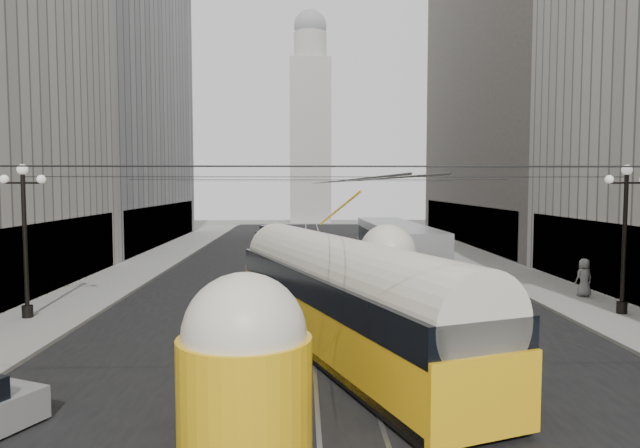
{
  "coord_description": "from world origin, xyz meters",
  "views": [
    {
      "loc": [
        -1.1,
        -5.77,
        5.69
      ],
      "look_at": [
        -0.43,
        16.86,
        4.11
      ],
      "focal_mm": 32.0,
      "sensor_mm": 36.0,
      "label": 1
    }
  ],
  "objects": [
    {
      "name": "pedestrian_sidewalk_right",
      "position": [
        12.76,
        21.66,
        1.09
      ],
      "size": [
        1.03,
        0.76,
        1.89
      ],
      "primitive_type": "imported",
      "rotation": [
        0.0,
        0.0,
        3.37
      ],
      "color": "slate",
      "rests_on": "sidewalk_right"
    },
    {
      "name": "sidewalk_left",
      "position": [
        -12.0,
        36.0,
        0.07
      ],
      "size": [
        4.0,
        72.0,
        0.15
      ],
      "primitive_type": "cube",
      "color": "gray",
      "rests_on": "ground"
    },
    {
      "name": "lamppost_right_mid",
      "position": [
        12.6,
        18.0,
        3.74
      ],
      "size": [
        1.86,
        0.44,
        6.37
      ],
      "color": "black",
      "rests_on": "sidewalk_right"
    },
    {
      "name": "distant_tower",
      "position": [
        0.0,
        80.0,
        14.97
      ],
      "size": [
        6.0,
        6.0,
        31.36
      ],
      "color": "#B2AFA8",
      "rests_on": "ground"
    },
    {
      "name": "catenary",
      "position": [
        0.12,
        31.49,
        5.88
      ],
      "size": [
        25.0,
        72.0,
        0.23
      ],
      "color": "black",
      "rests_on": "ground"
    },
    {
      "name": "rail_right",
      "position": [
        0.75,
        32.5,
        0.0
      ],
      "size": [
        0.12,
        85.0,
        0.04
      ],
      "primitive_type": "cube",
      "color": "gray",
      "rests_on": "ground"
    },
    {
      "name": "rail_left",
      "position": [
        -0.75,
        32.5,
        0.0
      ],
      "size": [
        0.12,
        85.0,
        0.04
      ],
      "primitive_type": "cube",
      "color": "gray",
      "rests_on": "ground"
    },
    {
      "name": "building_left_far",
      "position": [
        -19.99,
        48.0,
        14.31
      ],
      "size": [
        12.6,
        28.6,
        28.6
      ],
      "color": "#999999",
      "rests_on": "ground"
    },
    {
      "name": "streetcar",
      "position": [
        0.22,
        13.02,
        1.92
      ],
      "size": [
        7.94,
        17.0,
        3.92
      ],
      "color": "yellow",
      "rests_on": "ground"
    },
    {
      "name": "lamppost_left_mid",
      "position": [
        -12.6,
        18.0,
        3.74
      ],
      "size": [
        1.86,
        0.44,
        6.37
      ],
      "color": "black",
      "rests_on": "sidewalk_left"
    },
    {
      "name": "sedan_dark_far",
      "position": [
        -4.59,
        54.56,
        0.61
      ],
      "size": [
        2.91,
        4.59,
        1.35
      ],
      "color": "black",
      "rests_on": "ground"
    },
    {
      "name": "road",
      "position": [
        0.0,
        32.5,
        0.0
      ],
      "size": [
        20.0,
        85.0,
        0.02
      ],
      "primitive_type": "cube",
      "color": "black",
      "rests_on": "ground"
    },
    {
      "name": "city_bus",
      "position": [
        4.35,
        27.14,
        1.85
      ],
      "size": [
        3.26,
        13.38,
        3.38
      ],
      "color": "#989A9C",
      "rests_on": "ground"
    },
    {
      "name": "sedan_white_far",
      "position": [
        4.28,
        41.3,
        0.58
      ],
      "size": [
        3.08,
        4.39,
        1.28
      ],
      "color": "silver",
      "rests_on": "ground"
    },
    {
      "name": "building_right_far",
      "position": [
        20.0,
        48.0,
        16.31
      ],
      "size": [
        12.6,
        32.6,
        32.6
      ],
      "color": "#514C47",
      "rests_on": "ground"
    },
    {
      "name": "sidewalk_right",
      "position": [
        12.0,
        36.0,
        0.07
      ],
      "size": [
        4.0,
        72.0,
        0.15
      ],
      "primitive_type": "cube",
      "color": "gray",
      "rests_on": "ground"
    }
  ]
}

